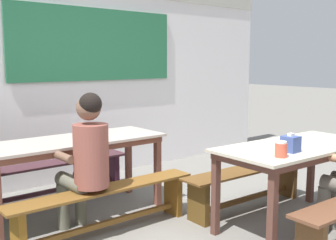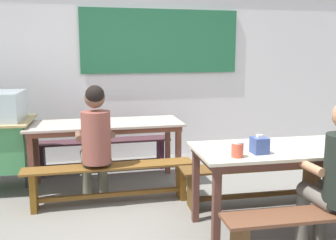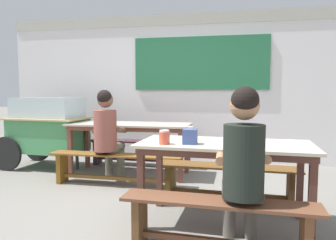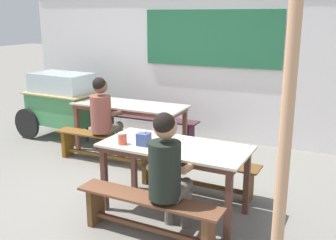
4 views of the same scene
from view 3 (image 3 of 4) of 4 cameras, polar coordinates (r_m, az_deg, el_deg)
The scene contains 13 objects.
ground_plane at distance 3.61m, azimuth -2.20°, elevation -15.13°, with size 40.00×40.00×0.00m, color slate.
backdrop_wall at distance 5.80m, azimuth 3.56°, elevation 6.36°, with size 6.74×0.23×2.62m.
dining_table_far at distance 4.81m, azimuth -6.87°, elevation -1.54°, with size 1.81×0.70×0.77m.
dining_table_near at distance 3.03m, azimuth 10.00°, elevation -5.48°, with size 1.62×0.81×0.77m.
bench_far_back at distance 5.43m, azimuth -4.79°, elevation -5.11°, with size 1.82×0.31×0.42m.
bench_far_front at distance 4.33m, azimuth -9.38°, elevation -7.89°, with size 1.79×0.28×0.42m.
bench_near_back at distance 3.70m, azimuth 10.57°, elevation -10.21°, with size 1.58×0.38×0.42m.
bench_near_front at distance 2.58m, azimuth 8.86°, elevation -16.94°, with size 1.51×0.34×0.42m.
food_cart at distance 5.59m, azimuth -20.64°, elevation -1.12°, with size 1.61×0.88×1.15m.
person_left_back_turned at distance 4.37m, azimuth -10.76°, elevation -2.04°, with size 0.42×0.57×1.27m.
person_near_front at distance 2.50m, azimuth 13.22°, elevation -7.00°, with size 0.42×0.55×1.29m.
tissue_box at distance 2.90m, azimuth 3.94°, elevation -2.92°, with size 0.12×0.13×0.16m.
condiment_jar at distance 2.88m, azimuth -0.65°, elevation -3.09°, with size 0.10×0.10×0.13m.
Camera 3 is at (0.80, -3.29, 1.24)m, focal length 34.26 mm.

